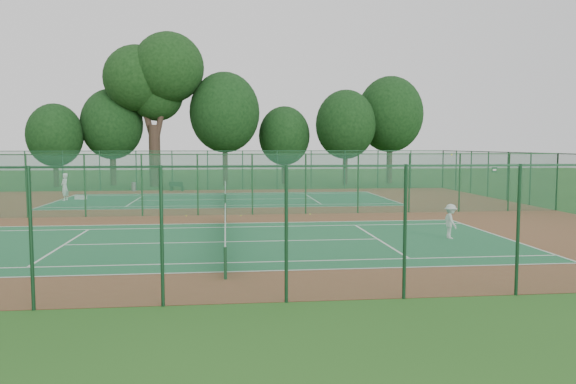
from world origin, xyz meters
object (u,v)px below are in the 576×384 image
(bench, at_px, (177,186))
(player_far, at_px, (65,187))
(player_near, at_px, (451,221))
(kit_bag, at_px, (81,197))
(trash_bin, at_px, (134,187))
(big_tree, at_px, (155,78))

(bench, bearing_deg, player_far, -109.33)
(player_near, height_order, bench, player_near)
(bench, distance_m, kit_bag, 9.28)
(bench, bearing_deg, player_near, -37.95)
(player_near, relative_size, bench, 1.07)
(player_far, xyz_separation_m, trash_bin, (3.53, 8.00, -0.61))
(player_far, bearing_deg, big_tree, 172.03)
(kit_bag, relative_size, big_tree, 0.06)
(trash_bin, xyz_separation_m, big_tree, (1.23, 5.88, 9.97))
(big_tree, bearing_deg, bench, -69.03)
(trash_bin, relative_size, kit_bag, 0.92)
(player_near, bearing_deg, kit_bag, 45.72)
(player_near, distance_m, trash_bin, 31.83)
(bench, distance_m, big_tree, 12.04)
(player_far, distance_m, bench, 10.43)
(player_near, relative_size, big_tree, 0.10)
(kit_bag, bearing_deg, player_far, -120.06)
(player_far, relative_size, bench, 1.42)
(player_far, xyz_separation_m, kit_bag, (0.90, 0.71, -0.83))
(bench, xyz_separation_m, kit_bag, (-6.30, -6.80, -0.27))
(player_far, height_order, bench, player_far)
(player_far, relative_size, kit_bag, 2.35)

